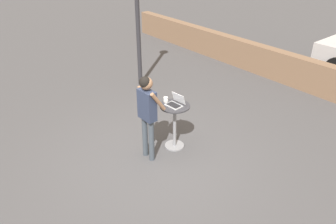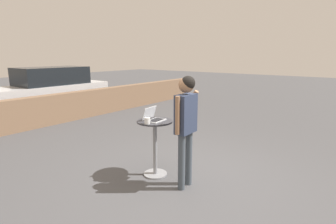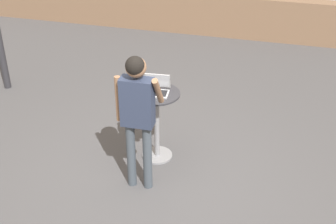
# 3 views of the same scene
# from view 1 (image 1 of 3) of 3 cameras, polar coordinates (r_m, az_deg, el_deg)

# --- Properties ---
(ground_plane) EXTENTS (50.00, 50.00, 0.00)m
(ground_plane) POSITION_cam_1_polar(r_m,az_deg,el_deg) (6.62, -1.84, -8.67)
(ground_plane) COLOR #4C4C4F
(pavement_kerb) EXTENTS (15.74, 0.35, 0.90)m
(pavement_kerb) POSITION_cam_1_polar(r_m,az_deg,el_deg) (10.16, 23.05, 5.99)
(pavement_kerb) COLOR #84664C
(pavement_kerb) RESTS_ON ground_plane
(cafe_table) EXTENTS (0.61, 0.61, 0.99)m
(cafe_table) POSITION_cam_1_polar(r_m,az_deg,el_deg) (6.72, 1.17, -1.53)
(cafe_table) COLOR gray
(cafe_table) RESTS_ON ground_plane
(laptop) EXTENTS (0.35, 0.31, 0.23)m
(laptop) POSITION_cam_1_polar(r_m,az_deg,el_deg) (6.54, 1.32, 1.63)
(laptop) COLOR silver
(laptop) RESTS_ON cafe_table
(coffee_mug) EXTENTS (0.13, 0.09, 0.10)m
(coffee_mug) POSITION_cam_1_polar(r_m,az_deg,el_deg) (6.66, -0.40, 2.19)
(coffee_mug) COLOR white
(coffee_mug) RESTS_ON cafe_table
(standing_person) EXTENTS (0.52, 0.39, 1.78)m
(standing_person) POSITION_cam_1_polar(r_m,az_deg,el_deg) (6.14, -3.67, 0.73)
(standing_person) COLOR #424C56
(standing_person) RESTS_ON ground_plane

